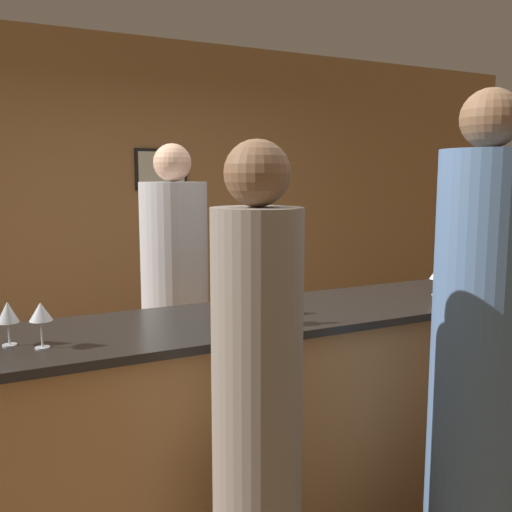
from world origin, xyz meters
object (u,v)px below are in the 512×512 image
at_px(bartender, 175,320).
at_px(guest_1, 257,431).
at_px(wine_bottle_0, 249,302).
at_px(guest_0, 476,377).

distance_m(bartender, guest_1, 1.51).
xyz_separation_m(bartender, wine_bottle_0, (-0.02, -1.02, 0.31)).
xyz_separation_m(guest_0, wine_bottle_0, (-0.67, 0.59, 0.24)).
height_order(bartender, guest_1, bartender).
bearing_deg(guest_0, guest_1, 171.94).
bearing_deg(guest_0, wine_bottle_0, 138.60).
relative_size(guest_0, guest_1, 1.11).
bearing_deg(wine_bottle_0, guest_1, -112.93).
bearing_deg(guest_0, bartender, 111.77).
height_order(guest_1, wine_bottle_0, guest_1).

